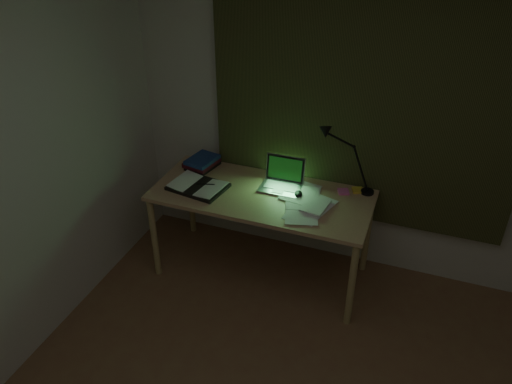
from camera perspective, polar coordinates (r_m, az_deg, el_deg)
wall_back at (r=3.67m, az=12.02°, el=8.26°), size 3.50×0.00×2.50m
curtain at (r=3.56m, az=12.27°, el=10.97°), size 2.20×0.06×2.00m
desk at (r=3.87m, az=0.62°, el=-4.83°), size 1.61×0.70×0.73m
laptop at (r=3.66m, az=2.82°, el=1.77°), size 0.30×0.34×0.22m
open_textbook at (r=3.75m, az=-6.64°, el=0.68°), size 0.45×0.35×0.03m
book_stack at (r=4.00m, az=-6.21°, el=3.41°), size 0.22×0.26×0.10m
loose_papers at (r=3.55m, az=6.05°, el=-1.30°), size 0.40×0.42×0.02m
mouse at (r=3.64m, az=4.87°, el=-0.22°), size 0.08×0.10×0.03m
sticky_yellow at (r=3.76m, az=11.55°, el=0.21°), size 0.10×0.10×0.02m
sticky_pink at (r=3.73m, az=9.95°, el=0.05°), size 0.10×0.10×0.02m
desk_lamp at (r=3.63m, az=13.05°, el=3.36°), size 0.39×0.33×0.52m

